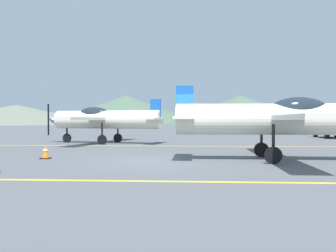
{
  "coord_description": "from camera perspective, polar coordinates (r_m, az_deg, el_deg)",
  "views": [
    {
      "loc": [
        0.93,
        -13.67,
        1.52
      ],
      "look_at": [
        -0.37,
        6.0,
        1.2
      ],
      "focal_mm": 39.34,
      "sensor_mm": 36.0,
      "label": 1
    }
  ],
  "objects": [
    {
      "name": "airplane_mid",
      "position": [
        24.44,
        -10.06,
        1.1
      ],
      "size": [
        8.3,
        9.45,
        2.84
      ],
      "color": "silver",
      "rests_on": "ground_plane"
    },
    {
      "name": "hill_centerleft",
      "position": [
        176.48,
        -6.51,
        2.58
      ],
      "size": [
        73.45,
        73.45,
        13.3
      ],
      "primitive_type": "cone",
      "color": "#4C6651",
      "rests_on": "ground_plane"
    },
    {
      "name": "ground_plane",
      "position": [
        13.79,
        -0.12,
        -5.39
      ],
      "size": [
        400.0,
        400.0,
        0.0
      ],
      "primitive_type": "plane",
      "color": "#54565B"
    },
    {
      "name": "traffic_cone_front",
      "position": [
        15.22,
        -18.46,
        -3.76
      ],
      "size": [
        0.36,
        0.36,
        0.59
      ],
      "color": "black",
      "rests_on": "ground_plane"
    },
    {
      "name": "hill_centerright",
      "position": [
        129.53,
        11.15,
        2.47
      ],
      "size": [
        53.57,
        53.57,
        10.1
      ],
      "primitive_type": "cone",
      "color": "#4C6651",
      "rests_on": "ground_plane"
    },
    {
      "name": "car_sedan",
      "position": [
        34.14,
        24.07,
        -0.29
      ],
      "size": [
        2.04,
        4.31,
        1.62
      ],
      "color": "white",
      "rests_on": "ground_plane"
    },
    {
      "name": "apron_line_near",
      "position": [
        9.18,
        -2.12,
        -8.56
      ],
      "size": [
        80.0,
        0.16,
        0.01
      ],
      "primitive_type": "cube",
      "color": "yellow",
      "rests_on": "ground_plane"
    },
    {
      "name": "apron_line_far",
      "position": [
        21.44,
        1.28,
        -3.12
      ],
      "size": [
        80.0,
        0.16,
        0.01
      ],
      "primitive_type": "cube",
      "color": "yellow",
      "rests_on": "ground_plane"
    },
    {
      "name": "airplane_near",
      "position": [
        14.47,
        17.16,
        1.2
      ],
      "size": [
        8.18,
        9.44,
        2.84
      ],
      "color": "silver",
      "rests_on": "ground_plane"
    },
    {
      "name": "hill_left",
      "position": [
        145.27,
        -22.47,
        1.65
      ],
      "size": [
        68.2,
        68.2,
        7.09
      ],
      "primitive_type": "cone",
      "color": "slate",
      "rests_on": "ground_plane"
    }
  ]
}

